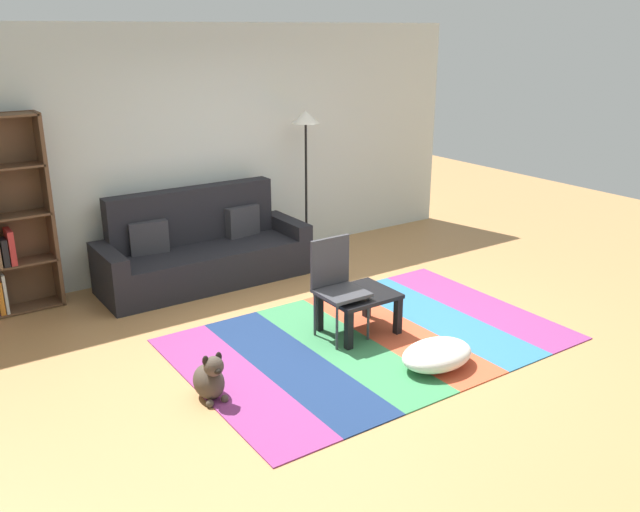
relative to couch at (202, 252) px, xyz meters
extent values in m
plane|color=#B27F4C|center=(0.40, -2.02, -0.34)|extent=(14.00, 14.00, 0.00)
cube|color=silver|center=(0.40, 0.53, 1.01)|extent=(6.80, 0.10, 2.70)
cube|color=#843370|center=(-0.78, -2.20, -0.33)|extent=(0.55, 2.21, 0.01)
cube|color=navy|center=(-0.23, -2.20, -0.33)|extent=(0.55, 2.21, 0.01)
cube|color=#387F4C|center=(0.32, -2.20, -0.33)|extent=(0.55, 2.21, 0.01)
cube|color=#C64C2D|center=(0.87, -2.20, -0.33)|extent=(0.55, 2.21, 0.01)
cube|color=teal|center=(1.42, -2.20, -0.33)|extent=(0.55, 2.21, 0.01)
cube|color=#843370|center=(1.98, -2.20, -0.33)|extent=(0.55, 2.21, 0.01)
cube|color=black|center=(0.00, -0.07, -0.14)|extent=(1.90, 0.80, 0.40)
cube|color=black|center=(0.00, 0.23, 0.36)|extent=(1.90, 0.20, 0.60)
cube|color=black|center=(-1.04, -0.07, -0.06)|extent=(0.18, 0.80, 0.56)
cube|color=black|center=(1.04, -0.07, -0.06)|extent=(0.18, 0.80, 0.56)
cube|color=#333338|center=(-0.55, 0.11, 0.22)|extent=(0.42, 0.19, 0.36)
cube|color=#333338|center=(0.55, 0.11, 0.22)|extent=(0.42, 0.19, 0.36)
cube|color=brown|center=(-1.46, 0.28, 0.62)|extent=(0.04, 0.28, 1.91)
cube|color=brown|center=(-1.89, 0.28, -0.32)|extent=(0.86, 0.28, 0.02)
cube|color=brown|center=(-1.89, 0.28, 0.15)|extent=(0.86, 0.28, 0.02)
cube|color=brown|center=(-1.89, 0.28, 0.62)|extent=(0.86, 0.28, 0.02)
cube|color=orange|center=(-2.02, 0.23, -0.14)|extent=(0.05, 0.16, 0.33)
cube|color=silver|center=(-1.97, 0.23, -0.11)|extent=(0.03, 0.18, 0.39)
cube|color=black|center=(-1.92, 0.23, 0.29)|extent=(0.05, 0.16, 0.27)
cube|color=red|center=(-1.85, 0.26, 0.33)|extent=(0.05, 0.23, 0.34)
cube|color=black|center=(0.60, -2.01, 0.04)|extent=(0.63, 0.53, 0.04)
cube|color=black|center=(0.32, -2.24, -0.15)|extent=(0.06, 0.06, 0.34)
cube|color=black|center=(0.87, -2.24, -0.15)|extent=(0.06, 0.06, 0.34)
cube|color=black|center=(0.32, -1.78, -0.15)|extent=(0.06, 0.06, 0.34)
cube|color=black|center=(0.87, -1.78, -0.15)|extent=(0.06, 0.06, 0.34)
ellipsoid|color=white|center=(0.72, -2.91, -0.22)|extent=(0.65, 0.44, 0.22)
ellipsoid|color=#473D33|center=(-1.01, -2.28, -0.21)|extent=(0.22, 0.30, 0.26)
sphere|color=#473D33|center=(-1.01, -2.38, -0.03)|extent=(0.15, 0.15, 0.15)
ellipsoid|color=black|center=(-1.01, -2.44, -0.04)|extent=(0.06, 0.07, 0.05)
ellipsoid|color=black|center=(-1.07, -2.36, 0.02)|extent=(0.05, 0.04, 0.08)
ellipsoid|color=black|center=(-0.96, -2.36, 0.02)|extent=(0.05, 0.04, 0.08)
sphere|color=#473D33|center=(-1.07, -2.41, -0.31)|extent=(0.06, 0.06, 0.06)
sphere|color=#473D33|center=(-0.95, -2.41, -0.31)|extent=(0.06, 0.06, 0.06)
cylinder|color=black|center=(1.39, 0.06, -0.32)|extent=(0.26, 0.26, 0.02)
cylinder|color=black|center=(1.39, 0.06, 0.48)|extent=(0.03, 0.03, 1.59)
cone|color=white|center=(1.39, 0.06, 1.34)|extent=(0.32, 0.32, 0.14)
cube|color=black|center=(0.48, -2.06, 0.06)|extent=(0.06, 0.15, 0.02)
cube|color=#38383D|center=(0.40, -2.02, 0.10)|extent=(0.40, 0.40, 0.03)
cube|color=#38383D|center=(0.40, -1.84, 0.34)|extent=(0.40, 0.03, 0.44)
cylinder|color=#38383D|center=(0.23, -2.19, -0.12)|extent=(0.02, 0.02, 0.42)
cylinder|color=#38383D|center=(0.57, -2.19, -0.12)|extent=(0.02, 0.02, 0.42)
cylinder|color=#38383D|center=(0.23, -1.85, -0.12)|extent=(0.02, 0.02, 0.42)
cylinder|color=#38383D|center=(0.57, -1.85, -0.12)|extent=(0.02, 0.02, 0.42)
camera|label=1|loc=(-2.81, -6.41, 2.31)|focal=37.52mm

